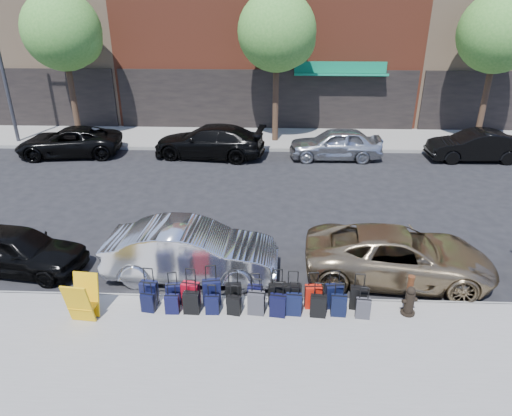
{
  "coord_description": "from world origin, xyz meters",
  "views": [
    {
      "loc": [
        0.39,
        -13.96,
        7.05
      ],
      "look_at": [
        -0.08,
        -1.5,
        1.26
      ],
      "focal_mm": 32.0,
      "sensor_mm": 36.0,
      "label": 1
    }
  ],
  "objects_px": {
    "car_far_3": "(475,146)",
    "car_far_1": "(209,141)",
    "tree_center": "(280,34)",
    "car_far_2": "(335,144)",
    "car_near_0": "(17,250)",
    "car_near_2": "(399,255)",
    "car_near_1": "(192,251)",
    "streetlight": "(2,51)",
    "display_rack": "(83,300)",
    "tree_right": "(501,35)",
    "car_far_0": "(69,142)",
    "bollard": "(409,291)",
    "tree_left": "(65,33)",
    "fire_hydrant": "(409,301)",
    "suitcase_front_5": "(255,295)"
  },
  "relations": [
    {
      "from": "car_near_2",
      "to": "tree_left",
      "type": "bearing_deg",
      "value": 52.25
    },
    {
      "from": "display_rack",
      "to": "bollard",
      "type": "bearing_deg",
      "value": 11.12
    },
    {
      "from": "fire_hydrant",
      "to": "car_far_0",
      "type": "relative_size",
      "value": 0.15
    },
    {
      "from": "tree_left",
      "to": "car_far_0",
      "type": "relative_size",
      "value": 1.49
    },
    {
      "from": "car_far_1",
      "to": "display_rack",
      "type": "bearing_deg",
      "value": 1.09
    },
    {
      "from": "tree_left",
      "to": "car_far_3",
      "type": "distance_m",
      "value": 20.43
    },
    {
      "from": "tree_center",
      "to": "car_far_2",
      "type": "xyz_separation_m",
      "value": [
        2.71,
        -2.54,
        -4.67
      ]
    },
    {
      "from": "tree_center",
      "to": "car_near_1",
      "type": "relative_size",
      "value": 1.55
    },
    {
      "from": "suitcase_front_5",
      "to": "car_far_0",
      "type": "relative_size",
      "value": 0.18
    },
    {
      "from": "car_near_2",
      "to": "car_far_0",
      "type": "distance_m",
      "value": 16.73
    },
    {
      "from": "car_far_2",
      "to": "car_near_0",
      "type": "bearing_deg",
      "value": -45.34
    },
    {
      "from": "tree_center",
      "to": "car_near_0",
      "type": "distance_m",
      "value": 15.42
    },
    {
      "from": "car_near_1",
      "to": "car_far_1",
      "type": "xyz_separation_m",
      "value": [
        -0.88,
        10.33,
        -0.0
      ]
    },
    {
      "from": "suitcase_front_5",
      "to": "display_rack",
      "type": "relative_size",
      "value": 0.8
    },
    {
      "from": "car_far_3",
      "to": "bollard",
      "type": "bearing_deg",
      "value": -28.59
    },
    {
      "from": "car_near_0",
      "to": "car_near_2",
      "type": "distance_m",
      "value": 10.53
    },
    {
      "from": "car_far_3",
      "to": "display_rack",
      "type": "bearing_deg",
      "value": -49.0
    },
    {
      "from": "car_far_1",
      "to": "tree_center",
      "type": "bearing_deg",
      "value": 134.06
    },
    {
      "from": "car_near_2",
      "to": "car_far_3",
      "type": "height_order",
      "value": "car_far_3"
    },
    {
      "from": "streetlight",
      "to": "fire_hydrant",
      "type": "distance_m",
      "value": 21.89
    },
    {
      "from": "car_near_2",
      "to": "tree_right",
      "type": "bearing_deg",
      "value": -24.85
    },
    {
      "from": "streetlight",
      "to": "car_far_3",
      "type": "bearing_deg",
      "value": -4.58
    },
    {
      "from": "fire_hydrant",
      "to": "car_near_1",
      "type": "bearing_deg",
      "value": 146.59
    },
    {
      "from": "car_near_2",
      "to": "car_far_3",
      "type": "bearing_deg",
      "value": -25.56
    },
    {
      "from": "fire_hydrant",
      "to": "car_near_0",
      "type": "height_order",
      "value": "car_near_0"
    },
    {
      "from": "suitcase_front_5",
      "to": "car_far_3",
      "type": "relative_size",
      "value": 0.2
    },
    {
      "from": "tree_center",
      "to": "suitcase_front_5",
      "type": "xyz_separation_m",
      "value": [
        -0.63,
        -14.26,
        -4.99
      ]
    },
    {
      "from": "display_rack",
      "to": "car_near_2",
      "type": "distance_m",
      "value": 8.12
    },
    {
      "from": "car_far_3",
      "to": "tree_left",
      "type": "bearing_deg",
      "value": -98.24
    },
    {
      "from": "streetlight",
      "to": "car_far_1",
      "type": "xyz_separation_m",
      "value": [
        10.15,
        -1.78,
        -3.89
      ]
    },
    {
      "from": "car_far_2",
      "to": "car_far_3",
      "type": "relative_size",
      "value": 1.01
    },
    {
      "from": "display_rack",
      "to": "car_near_0",
      "type": "bearing_deg",
      "value": 146.39
    },
    {
      "from": "streetlight",
      "to": "car_far_2",
      "type": "xyz_separation_m",
      "value": [
        16.15,
        -1.84,
        -3.92
      ]
    },
    {
      "from": "bollard",
      "to": "car_far_1",
      "type": "distance_m",
      "value": 13.38
    },
    {
      "from": "car_near_1",
      "to": "car_far_3",
      "type": "bearing_deg",
      "value": -46.63
    },
    {
      "from": "tree_left",
      "to": "car_near_1",
      "type": "bearing_deg",
      "value": -57.72
    },
    {
      "from": "car_near_0",
      "to": "car_near_1",
      "type": "bearing_deg",
      "value": -83.21
    },
    {
      "from": "car_near_0",
      "to": "car_near_1",
      "type": "height_order",
      "value": "car_near_1"
    },
    {
      "from": "bollard",
      "to": "car_near_1",
      "type": "bearing_deg",
      "value": 165.53
    },
    {
      "from": "tree_left",
      "to": "car_near_2",
      "type": "relative_size",
      "value": 1.45
    },
    {
      "from": "car_far_3",
      "to": "fire_hydrant",
      "type": "bearing_deg",
      "value": -28.29
    },
    {
      "from": "streetlight",
      "to": "tree_right",
      "type": "bearing_deg",
      "value": 1.67
    },
    {
      "from": "streetlight",
      "to": "car_near_2",
      "type": "distance_m",
      "value": 20.89
    },
    {
      "from": "tree_right",
      "to": "car_far_0",
      "type": "distance_m",
      "value": 21.27
    },
    {
      "from": "tree_right",
      "to": "display_rack",
      "type": "height_order",
      "value": "tree_right"
    },
    {
      "from": "suitcase_front_5",
      "to": "car_far_0",
      "type": "bearing_deg",
      "value": 131.59
    },
    {
      "from": "tree_right",
      "to": "tree_center",
      "type": "bearing_deg",
      "value": 180.0
    },
    {
      "from": "display_rack",
      "to": "car_near_1",
      "type": "distance_m",
      "value": 3.06
    },
    {
      "from": "tree_right",
      "to": "car_near_0",
      "type": "xyz_separation_m",
      "value": [
        -17.83,
        -12.71,
        -4.76
      ]
    },
    {
      "from": "car_far_3",
      "to": "car_far_1",
      "type": "bearing_deg",
      "value": -91.15
    }
  ]
}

